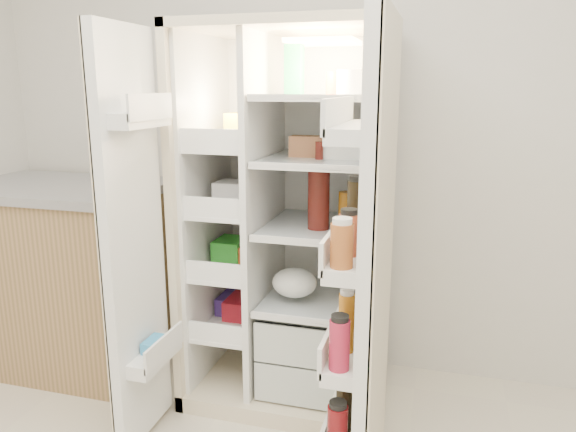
# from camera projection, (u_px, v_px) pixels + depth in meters

# --- Properties ---
(wall_back) EXTENTS (4.00, 0.02, 2.70)m
(wall_back) POSITION_uv_depth(u_px,v_px,m) (344.00, 121.00, 2.84)
(wall_back) COLOR silver
(wall_back) RESTS_ON floor
(refrigerator) EXTENTS (0.92, 0.70, 1.80)m
(refrigerator) POSITION_uv_depth(u_px,v_px,m) (294.00, 248.00, 2.70)
(refrigerator) COLOR beige
(refrigerator) RESTS_ON floor
(freezer_door) EXTENTS (0.15, 0.40, 1.72)m
(freezer_door) POSITION_uv_depth(u_px,v_px,m) (134.00, 245.00, 2.23)
(freezer_door) COLOR white
(freezer_door) RESTS_ON floor
(fridge_door) EXTENTS (0.17, 0.58, 1.72)m
(fridge_door) POSITION_uv_depth(u_px,v_px,m) (370.00, 281.00, 1.90)
(fridge_door) COLOR white
(fridge_door) RESTS_ON floor
(kitchen_counter) EXTENTS (1.40, 0.75, 1.02)m
(kitchen_counter) POSITION_uv_depth(u_px,v_px,m) (45.00, 271.00, 3.07)
(kitchen_counter) COLOR #9F774F
(kitchen_counter) RESTS_ON floor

